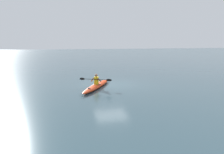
{
  "coord_description": "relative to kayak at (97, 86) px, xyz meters",
  "views": [
    {
      "loc": [
        4.15,
        16.19,
        3.25
      ],
      "look_at": [
        1.13,
        4.6,
        1.32
      ],
      "focal_mm": 35.65,
      "sensor_mm": 36.0,
      "label": 1
    }
  ],
  "objects": [
    {
      "name": "ground_plane",
      "position": [
        -1.29,
        -0.95,
        -0.14
      ],
      "size": [
        160.0,
        160.0,
        0.0
      ],
      "primitive_type": "plane",
      "color": "#334C56"
    },
    {
      "name": "kayaker",
      "position": [
        0.07,
        0.12,
        0.45
      ],
      "size": [
        2.08,
        1.21,
        0.73
      ],
      "color": "yellow",
      "rests_on": "kayak"
    },
    {
      "name": "kayak",
      "position": [
        0.0,
        0.0,
        0.0
      ],
      "size": [
        3.1,
        4.8,
        0.27
      ],
      "color": "red",
      "rests_on": "ground"
    }
  ]
}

